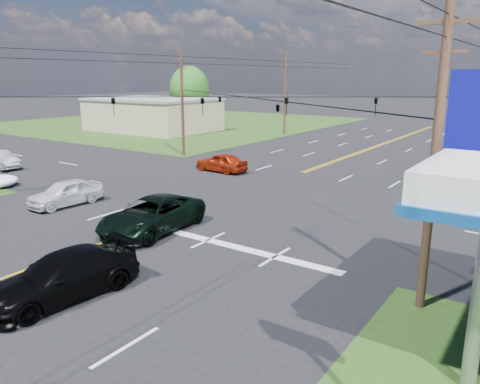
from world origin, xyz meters
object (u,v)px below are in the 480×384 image
Objects in this scene: pole_se at (435,156)px; pole_left_far at (285,93)px; retail_nw at (153,115)px; pickup_dkgreen at (152,215)px; suv_black at (63,276)px; tree_far_l at (189,89)px; pole_nw at (182,102)px; pickup_white at (66,193)px.

pole_left_far reaches higher than pole_se.
pickup_dkgreen is (30.50, -30.50, -1.19)m from retail_nw.
pole_se is 13.17m from pickup_dkgreen.
pole_se is at bearing 37.88° from suv_black.
tree_far_l reaches higher than suv_black.
pole_left_far is at bearing 19.44° from retail_nw.
pole_se is at bearing -35.79° from retail_nw.
suv_black is at bearing -48.35° from retail_nw.
pole_nw is at bearing -37.41° from retail_nw.
tree_far_l is 1.66× the size of suv_black.
pole_left_far reaches higher than pickup_white.
pole_left_far is at bearing 90.00° from pole_nw.
pole_left_far is (0.00, 19.00, 0.25)m from pole_nw.
pickup_dkgreen is 1.35× the size of pickup_white.
suv_black is (2.50, -6.61, -0.05)m from pickup_dkgreen.
pole_nw reaches higher than retail_nw.
pole_nw is 22.48m from pickup_dkgreen.
retail_nw is at bearing 138.13° from suv_black.
pickup_dkgreen is 7.06m from suv_black.
pickup_white is (6.09, -17.00, -4.18)m from pole_nw.
tree_far_l is at bearing 137.66° from pole_se.
retail_nw is at bearing -78.69° from tree_far_l.
suv_black is at bearing -53.39° from tree_far_l.
pickup_white is at bearing -80.41° from pole_left_far.
pickup_white is (-7.41, 0.50, -0.07)m from pickup_dkgreen.
pole_left_far is 39.16m from pickup_dkgreen.
pole_left_far is (17.00, 6.00, 3.17)m from retail_nw.
pole_left_far reaches higher than suv_black.
retail_nw reaches higher than pickup_dkgreen.
pickup_dkgreen is at bearing -0.46° from pickup_white.
suv_black is (16.00, -43.11, -4.41)m from pole_left_far.
tree_far_l is 2.02× the size of pickup_white.
pole_nw is (17.00, -13.00, 2.92)m from retail_nw.
pole_nw is 29.83m from tree_far_l.
pickup_dkgreen is at bearing 117.21° from suv_black.
pole_nw is 18.53m from pickup_white.
pole_nw is at bearing 145.30° from pole_se.
pole_left_far is (-26.00, 37.00, 0.25)m from pole_se.
tree_far_l is 1.50× the size of pickup_dkgreen.
retail_nw is 1.83× the size of tree_far_l.
pickup_white is at bearing -57.91° from tree_far_l.
pole_se is at bearing -7.60° from pickup_dkgreen.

